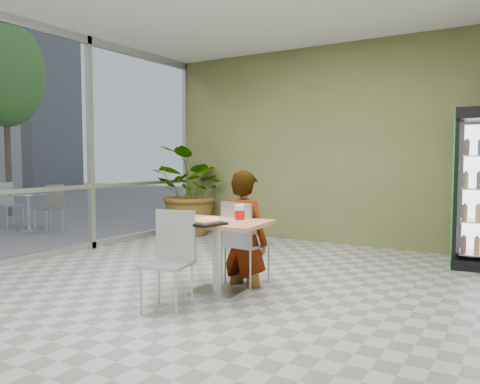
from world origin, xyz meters
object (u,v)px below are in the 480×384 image
dining_table (217,242)px  chair_far (242,236)px  seated_woman (245,241)px  soda_cup (240,214)px  chair_near (171,252)px  cafeteria_tray (201,223)px  potted_plant (193,191)px

dining_table → chair_far: (0.03, 0.43, -0.00)m
dining_table → seated_woman: 0.48m
dining_table → soda_cup: bearing=-1.4°
chair_far → seated_woman: (0.01, 0.05, -0.06)m
chair_far → seated_woman: seated_woman is taller
chair_near → cafeteria_tray: 0.39m
seated_woman → soda_cup: bearing=122.2°
dining_table → potted_plant: 3.83m
soda_cup → potted_plant: 4.00m
dining_table → chair_far: bearing=86.6°
potted_plant → soda_cup: bearing=-46.4°
chair_far → chair_near: chair_far is taller
seated_woman → chair_near: bearing=88.1°
soda_cup → potted_plant: size_ratio=0.11×
seated_woman → dining_table: bearing=92.3°
chair_near → dining_table: bearing=64.3°
soda_cup → potted_plant: (-2.76, 2.90, -0.03)m
chair_far → potted_plant: (-2.52, 2.46, 0.27)m
cafeteria_tray → potted_plant: 4.05m
potted_plant → cafeteria_tray: bearing=-51.8°
chair_near → cafeteria_tray: (0.13, 0.28, 0.24)m
chair_far → soda_cup: size_ratio=5.19×
chair_near → potted_plant: potted_plant is taller
dining_table → chair_near: 0.59m
dining_table → cafeteria_tray: bearing=-88.0°
cafeteria_tray → dining_table: bearing=92.0°
seated_woman → cafeteria_tray: (-0.03, -0.77, 0.29)m
chair_far → chair_near: 1.01m
chair_far → cafeteria_tray: size_ratio=2.14×
potted_plant → dining_table: bearing=-49.2°
chair_near → cafeteria_tray: size_ratio=2.10×
dining_table → chair_far: chair_far is taller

